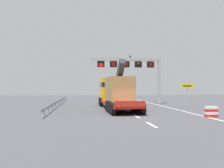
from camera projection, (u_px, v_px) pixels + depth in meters
ground at (129, 115)px, 23.38m from camera, size 112.00×112.00×0.00m
lane_markings at (115, 104)px, 37.77m from camera, size 0.20×43.44×0.01m
edge_line_right at (159, 105)px, 35.98m from camera, size 0.20×63.00×0.01m
overhead_lane_gantry at (135, 67)px, 38.92m from camera, size 10.69×0.90×7.13m
heavy_haul_truck_red at (115, 91)px, 30.56m from camera, size 3.42×14.13×5.30m
exit_sign_yellow at (187, 90)px, 32.39m from camera, size 1.48×0.15×2.88m
crash_barrier_striped at (211, 112)px, 21.98m from camera, size 1.03×0.57×0.90m
guardrail_left at (59, 101)px, 35.71m from camera, size 0.13×30.38×0.76m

